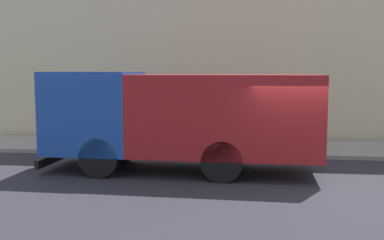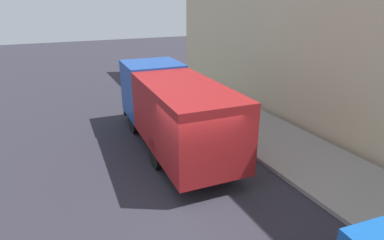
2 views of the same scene
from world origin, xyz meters
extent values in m
plane|color=#292731|center=(0.00, 0.00, 0.00)|extent=(80.00, 80.00, 0.00)
cube|color=gray|center=(4.64, 0.00, 0.07)|extent=(3.29, 30.00, 0.14)
cube|color=beige|center=(6.79, 0.00, 5.35)|extent=(0.50, 30.00, 10.70)
cube|color=#194195|center=(0.82, 5.72, 1.69)|extent=(2.45, 2.51, 2.30)
cube|color=black|center=(0.86, 6.91, 1.97)|extent=(1.98, 0.13, 1.29)
cube|color=maroon|center=(0.68, 1.92, 1.65)|extent=(2.55, 5.24, 2.22)
cube|color=black|center=(0.87, 6.99, 0.30)|extent=(2.27, 0.20, 0.24)
cylinder|color=black|center=(-0.23, 5.27, 0.54)|extent=(0.34, 1.09, 1.08)
cylinder|color=black|center=(1.83, 5.19, 0.54)|extent=(0.34, 1.09, 1.08)
cylinder|color=black|center=(-0.35, 1.96, 0.54)|extent=(0.34, 1.09, 1.08)
cylinder|color=black|center=(1.71, 1.89, 0.54)|extent=(0.34, 1.09, 1.08)
cylinder|color=black|center=(3.42, 6.76, 0.54)|extent=(0.25, 0.25, 0.81)
cylinder|color=tan|center=(3.42, 6.76, 1.27)|extent=(0.33, 0.33, 0.66)
sphere|color=brown|center=(3.42, 6.76, 1.72)|extent=(0.23, 0.23, 0.23)
cone|color=orange|center=(3.59, 7.80, 0.43)|extent=(0.41, 0.41, 0.58)
camera|label=1|loc=(-11.69, 1.43, 2.85)|focal=41.86mm
camera|label=2|loc=(-3.31, -7.28, 5.34)|focal=29.81mm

